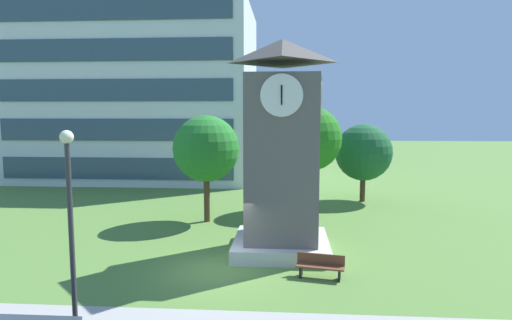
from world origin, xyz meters
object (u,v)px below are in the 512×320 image
(street_lamp, at_px, (70,211))
(tree_by_building, at_px, (309,139))
(tree_streetside, at_px, (364,152))
(tree_near_tower, at_px, (206,149))
(clock_tower, at_px, (282,160))
(park_bench, at_px, (320,266))

(street_lamp, height_order, tree_by_building, tree_by_building)
(street_lamp, bearing_deg, tree_by_building, 66.13)
(tree_streetside, xyz_separation_m, tree_near_tower, (-9.84, -6.31, 0.73))
(clock_tower, bearing_deg, tree_streetside, 64.11)
(clock_tower, relative_size, street_lamp, 1.62)
(clock_tower, relative_size, tree_streetside, 1.72)
(clock_tower, bearing_deg, tree_by_building, 78.95)
(street_lamp, distance_m, tree_by_building, 17.81)
(tree_near_tower, bearing_deg, tree_by_building, 28.77)
(tree_by_building, bearing_deg, park_bench, -90.62)
(park_bench, relative_size, tree_by_building, 0.28)
(park_bench, distance_m, tree_near_tower, 10.64)
(park_bench, bearing_deg, street_lamp, -145.29)
(park_bench, xyz_separation_m, tree_by_building, (0.12, 11.36, 4.10))
(street_lamp, relative_size, tree_near_tower, 0.95)
(park_bench, xyz_separation_m, tree_streetside, (4.02, 14.41, 2.98))
(clock_tower, distance_m, tree_streetside, 12.69)
(tree_by_building, bearing_deg, tree_near_tower, -151.23)
(park_bench, height_order, tree_near_tower, tree_near_tower)
(tree_streetside, relative_size, tree_near_tower, 0.89)
(tree_by_building, xyz_separation_m, tree_streetside, (3.90, 3.05, -1.12))
(clock_tower, relative_size, tree_near_tower, 1.54)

